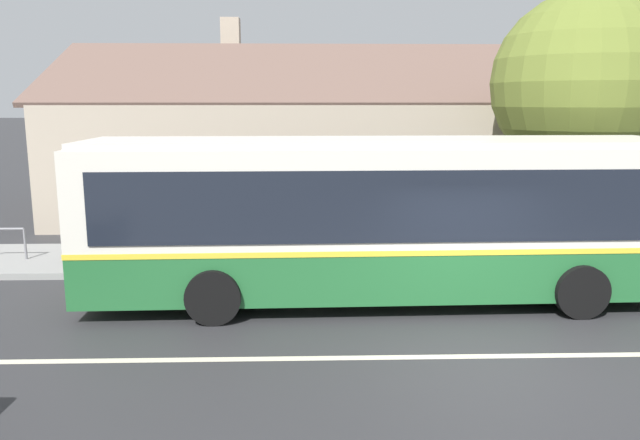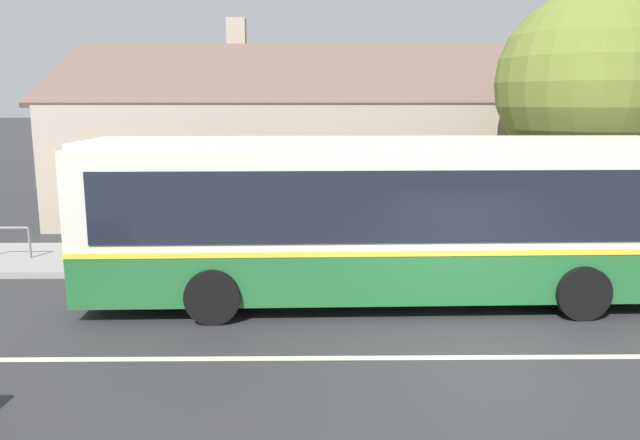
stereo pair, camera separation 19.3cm
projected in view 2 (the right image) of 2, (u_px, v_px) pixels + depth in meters
The scene contains 10 objects.
ground_plane at pixel (487, 358), 9.70m from camera, with size 300.00×300.00×0.00m, color #2D2D30.
sidewalk_far at pixel (421, 258), 15.58m from camera, with size 60.00×3.00×0.15m, color gray.
lane_divider_stripe at pixel (487, 357), 9.70m from camera, with size 60.00×0.16×0.01m, color beige.
community_building at pixel (407, 152), 23.66m from camera, with size 24.24×10.53×7.04m.
transit_bus at pixel (381, 215), 12.21m from camera, with size 11.60×2.95×3.21m.
bench_by_building at pixel (119, 241), 15.28m from camera, with size 1.53×0.51×0.94m.
bench_down_street at pixel (291, 245), 14.79m from camera, with size 1.86×0.51×0.94m.
street_tree_primary at pixel (587, 83), 15.96m from camera, with size 4.65×4.65×6.71m.
bus_stop_sign at pixel (627, 202), 14.35m from camera, with size 0.36×0.07×2.40m.
bike_rack at pixel (6, 237), 15.19m from camera, with size 1.16×0.06×0.78m.
Camera 2 is at (-2.71, -9.10, 3.92)m, focal length 35.00 mm.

